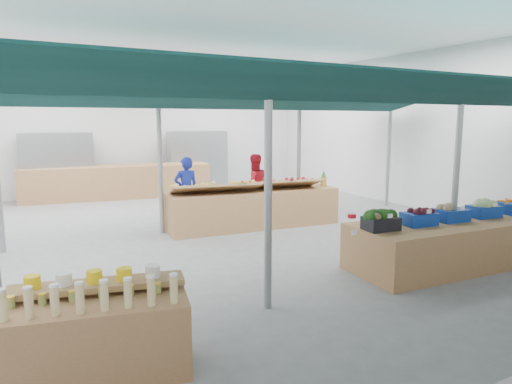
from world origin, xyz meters
TOP-DOWN VIEW (x-y plane):
  - floor at (0.00, 0.00)m, footprint 13.00×13.00m
  - hall at (0.00, 1.44)m, footprint 13.00×13.00m
  - pole_grid at (0.75, -1.75)m, footprint 10.00×4.60m
  - awnings at (0.75, -1.75)m, footprint 9.50×7.08m
  - back_shelving_left at (-2.50, 6.00)m, footprint 2.00×0.50m
  - back_shelving_right at (2.00, 6.00)m, footprint 2.00×0.50m
  - bottle_shelf at (-3.18, -4.56)m, footprint 1.78×1.33m
  - veg_counter at (2.73, -3.97)m, footprint 3.96×1.57m
  - fruit_counter at (0.99, 0.04)m, footprint 3.96×1.27m
  - far_counter at (-0.83, 5.54)m, footprint 5.68×1.97m
  - crate_stack at (4.47, -3.03)m, footprint 0.48×0.34m
  - vendor_left at (-0.21, 1.14)m, footprint 0.60×0.42m
  - vendor_right at (1.59, 1.14)m, footprint 0.81×0.65m
  - crate_broccoli at (1.06, -3.84)m, footprint 0.55×0.44m
  - crate_beets at (1.81, -3.90)m, footprint 0.55×0.44m
  - crate_celeriac at (2.51, -3.95)m, footprint 0.55×0.44m
  - crate_cabbage at (3.27, -4.00)m, footprint 0.55×0.44m
  - sparrow at (0.88, -3.97)m, footprint 0.12×0.09m
  - pole_ribbon at (0.26, -4.13)m, footprint 0.12×0.12m
  - apple_heap_yellow at (0.06, 0.03)m, footprint 1.99×1.02m
  - apple_heap_red at (1.77, -0.12)m, footprint 1.60×0.95m
  - pineapple at (2.74, -0.20)m, footprint 0.14×0.14m

SIDE VIEW (x-z plane):
  - floor at x=0.00m, z-range 0.00..0.00m
  - crate_stack at x=4.47m, z-range 0.00..0.57m
  - veg_counter at x=2.73m, z-range 0.00..0.75m
  - bottle_shelf at x=-3.18m, z-range -0.10..0.91m
  - fruit_counter at x=0.99m, z-range 0.00..0.83m
  - far_counter at x=-0.83m, z-range 0.00..1.00m
  - vendor_left at x=-0.21m, z-range 0.00..1.56m
  - vendor_right at x=1.59m, z-range 0.00..1.56m
  - crate_beets at x=1.81m, z-range 0.74..1.03m
  - crate_celeriac at x=2.51m, z-range 0.74..1.05m
  - crate_broccoli at x=1.06m, z-range 0.74..1.09m
  - crate_cabbage at x=3.27m, z-range 0.74..1.09m
  - back_shelving_left at x=-2.50m, z-range 0.00..2.00m
  - back_shelving_right at x=2.00m, z-range 0.00..2.00m
  - apple_heap_yellow at x=0.06m, z-range 0.86..1.14m
  - apple_heap_red at x=1.77m, z-range 0.86..1.14m
  - sparrow at x=0.88m, z-range 0.95..1.06m
  - pineapple at x=2.74m, z-range 0.82..1.21m
  - pole_ribbon at x=0.26m, z-range 0.94..1.22m
  - pole_grid at x=0.75m, z-range 0.31..3.31m
  - hall at x=0.00m, z-range -3.85..9.15m
  - awnings at x=0.75m, z-range 2.63..2.93m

